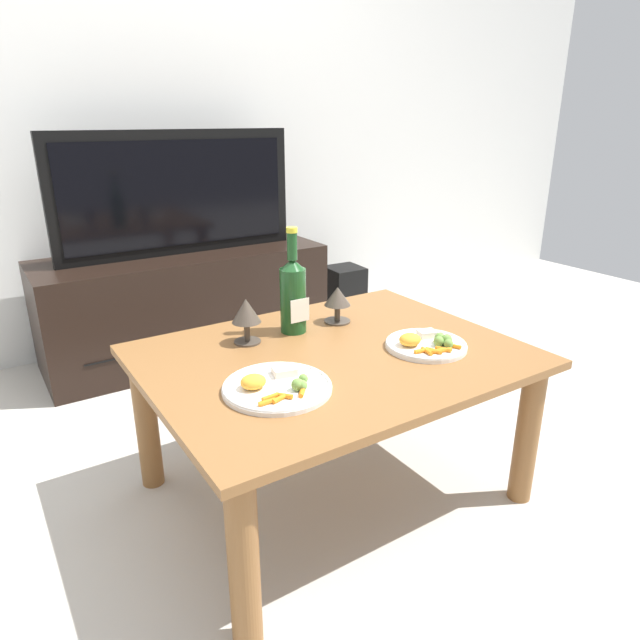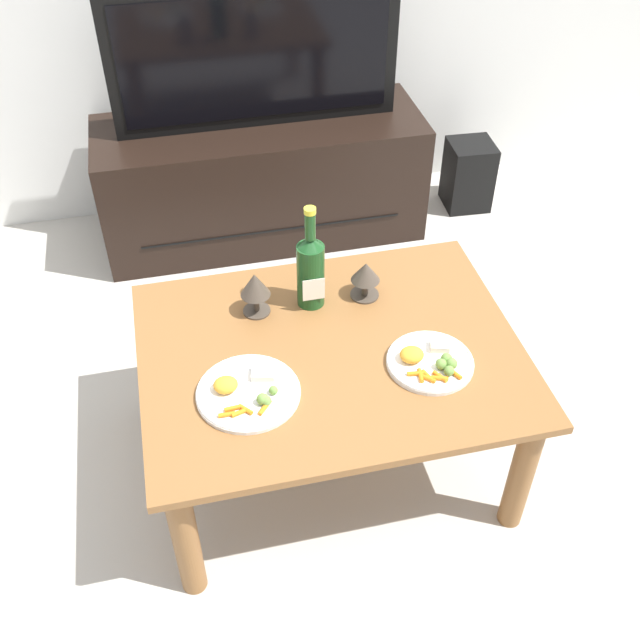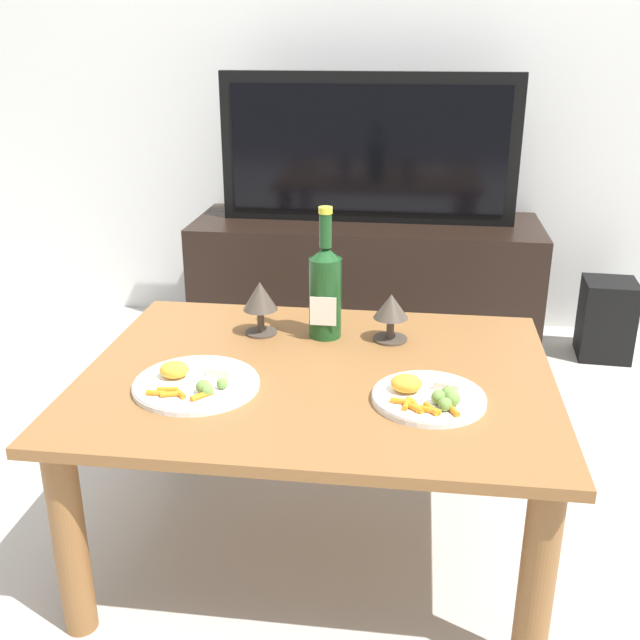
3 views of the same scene
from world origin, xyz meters
name	(u,v)px [view 3 (image 3 of 3)]	position (x,y,z in m)	size (l,w,h in m)	color
ground_plane	(318,542)	(0.00, 0.00, 0.00)	(6.40, 6.40, 0.00)	#B7B2A8
back_wall	(373,8)	(0.00, 1.65, 1.30)	(6.40, 0.10, 2.60)	silver
dining_table	(318,402)	(0.00, 0.00, 0.40)	(1.07, 0.83, 0.48)	brown
tv_stand	(365,284)	(0.02, 1.31, 0.26)	(1.35, 0.49, 0.52)	black
tv_screen	(368,149)	(0.02, 1.31, 0.80)	(1.13, 0.05, 0.56)	black
floor_speaker	(606,319)	(0.97, 1.30, 0.16)	(0.20, 0.20, 0.31)	black
wine_bottle	(325,288)	(-0.01, 0.22, 0.61)	(0.08, 0.08, 0.34)	#19471E
goblet_left	(260,299)	(-0.18, 0.21, 0.57)	(0.09, 0.09, 0.14)	#473D33
goblet_right	(391,310)	(0.16, 0.21, 0.56)	(0.09, 0.09, 0.12)	#473D33
dinner_plate_left	(196,382)	(-0.25, -0.12, 0.49)	(0.28, 0.28, 0.05)	white
dinner_plate_right	(428,396)	(0.25, -0.12, 0.49)	(0.24, 0.24, 0.05)	white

